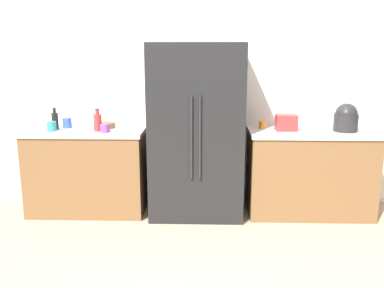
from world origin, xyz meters
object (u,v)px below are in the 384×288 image
refrigerator (196,131)px  toaster (286,123)px  bowl_a (106,125)px  rice_cooker (346,118)px  cup_a (262,125)px  bottle_b (98,122)px  cup_d (52,126)px  bottle_a (55,120)px  cup_c (105,128)px  cup_b (67,123)px

refrigerator → toaster: refrigerator is taller
toaster → bowl_a: bearing=177.8°
rice_cooker → cup_a: rice_cooker is taller
bottle_b → cup_d: size_ratio=2.31×
bottle_b → cup_a: 1.70m
cup_a → bowl_a: size_ratio=0.39×
bottle_a → cup_d: bearing=-86.4°
cup_a → cup_d: size_ratio=0.76×
cup_a → cup_c: 1.63m
refrigerator → bottle_a: size_ratio=7.89×
bottle_b → cup_d: 0.47m
cup_b → toaster: bearing=-1.8°
cup_a → cup_d: (-2.16, -0.23, 0.01)m
refrigerator → bowl_a: (-0.96, 0.10, 0.04)m
rice_cooker → toaster: bearing=177.4°
toaster → bottle_b: bottle_b is taller
toaster → rice_cooker: bearing=-2.6°
refrigerator → cup_a: 0.71m
toaster → bottle_b: bearing=-177.3°
cup_b → bowl_a: cup_b is taller
cup_b → cup_c: bearing=-26.8°
cup_a → cup_b: bearing=-178.7°
refrigerator → rice_cooker: refrigerator is taller
bottle_a → cup_c: bottle_a is taller
toaster → cup_c: size_ratio=2.35×
refrigerator → toaster: (0.92, 0.03, 0.09)m
cup_a → cup_b: size_ratio=0.71×
bowl_a → refrigerator: bearing=-6.1°
bottle_b → cup_b: (-0.37, 0.16, -0.04)m
cup_b → bowl_a: size_ratio=0.55×
rice_cooker → cup_b: size_ratio=2.70×
bottle_b → cup_c: bearing=-38.6°
cup_d → bottle_a: bearing=93.6°
bottle_b → bowl_a: size_ratio=1.20×
refrigerator → rice_cooker: 1.52m
toaster → bowl_a: 1.88m
rice_cooker → bowl_a: rice_cooker is taller
toaster → bottle_b: 1.92m
toaster → bottle_a: 2.39m
bottle_a → bottle_b: bearing=-12.2°
cup_a → toaster: bearing=-27.4°
cup_a → cup_b: (-2.06, -0.05, 0.02)m
cup_d → bowl_a: bearing=20.0°
refrigerator → bottle_b: refrigerator is taller
bottle_b → cup_b: bearing=156.4°
bottle_a → cup_d: (0.01, -0.12, -0.04)m
refrigerator → cup_d: bearing=-176.8°
refrigerator → cup_a: refrigerator is taller
refrigerator → cup_c: 0.92m
cup_d → bowl_a: (0.51, 0.19, -0.02)m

